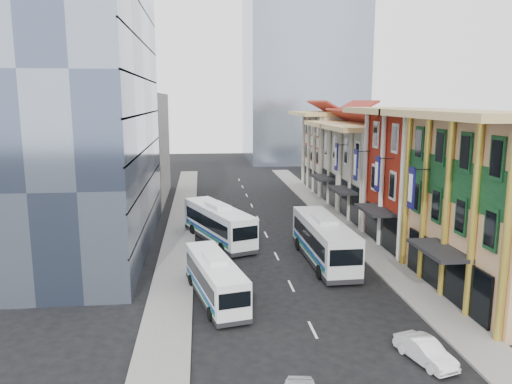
{
  "coord_description": "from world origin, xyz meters",
  "views": [
    {
      "loc": [
        -6.25,
        -25.51,
        13.14
      ],
      "look_at": [
        -1.4,
        18.38,
        5.0
      ],
      "focal_mm": 35.0,
      "sensor_mm": 36.0,
      "label": 1
    }
  ],
  "objects": [
    {
      "name": "sedan_right",
      "position": [
        4.88,
        -3.17,
        0.6
      ],
      "size": [
        2.23,
        3.84,
        1.2
      ],
      "primitive_type": "imported",
      "rotation": [
        0.0,
        0.0,
        0.28
      ],
      "color": "silver",
      "rests_on": "ground"
    },
    {
      "name": "office_tower",
      "position": [
        -17.0,
        19.0,
        15.0
      ],
      "size": [
        12.0,
        26.0,
        30.0
      ],
      "primitive_type": "cube",
      "color": "#434F6A",
      "rests_on": "ground"
    },
    {
      "name": "bus_left_far",
      "position": [
        -4.78,
        20.04,
        1.84
      ],
      "size": [
        6.66,
        11.69,
        3.69
      ],
      "primitive_type": null,
      "rotation": [
        0.0,
        0.0,
        0.37
      ],
      "color": "white",
      "rests_on": "ground"
    },
    {
      "name": "ground",
      "position": [
        0.0,
        0.0,
        0.0
      ],
      "size": [
        200.0,
        200.0,
        0.0
      ],
      "primitive_type": "plane",
      "color": "black",
      "rests_on": "ground"
    },
    {
      "name": "bus_left_near",
      "position": [
        -5.5,
        6.15,
        1.52
      ],
      "size": [
        4.19,
        9.74,
        3.04
      ],
      "primitive_type": null,
      "rotation": [
        0.0,
        0.0,
        0.22
      ],
      "color": "white",
      "rests_on": "ground"
    },
    {
      "name": "shophouse_cream_near",
      "position": [
        14.0,
        26.5,
        5.0
      ],
      "size": [
        8.0,
        9.0,
        10.0
      ],
      "primitive_type": "cube",
      "color": "beige",
      "rests_on": "ground"
    },
    {
      "name": "shophouse_tan",
      "position": [
        14.0,
        5.0,
        6.0
      ],
      "size": [
        8.0,
        14.0,
        12.0
      ],
      "primitive_type": "cube",
      "color": "tan",
      "rests_on": "ground"
    },
    {
      "name": "sidewalk_right",
      "position": [
        8.5,
        22.0,
        0.07
      ],
      "size": [
        3.0,
        90.0,
        0.15
      ],
      "primitive_type": "cube",
      "color": "slate",
      "rests_on": "ground"
    },
    {
      "name": "shophouse_red",
      "position": [
        14.0,
        17.0,
        6.0
      ],
      "size": [
        8.0,
        10.0,
        12.0
      ],
      "primitive_type": "cube",
      "color": "#9D2411",
      "rests_on": "ground"
    },
    {
      "name": "shophouse_cream_far",
      "position": [
        14.0,
        46.0,
        5.5
      ],
      "size": [
        8.0,
        12.0,
        11.0
      ],
      "primitive_type": "cube",
      "color": "beige",
      "rests_on": "ground"
    },
    {
      "name": "bus_right",
      "position": [
        3.62,
        13.1,
        1.92
      ],
      "size": [
        3.06,
        12.02,
        3.84
      ],
      "primitive_type": null,
      "rotation": [
        0.0,
        0.0,
        0.02
      ],
      "color": "silver",
      "rests_on": "ground"
    },
    {
      "name": "shophouse_cream_mid",
      "position": [
        14.0,
        35.5,
        5.0
      ],
      "size": [
        8.0,
        9.0,
        10.0
      ],
      "primitive_type": "cube",
      "color": "beige",
      "rests_on": "ground"
    },
    {
      "name": "sidewalk_left",
      "position": [
        -8.5,
        22.0,
        0.07
      ],
      "size": [
        3.0,
        90.0,
        0.15
      ],
      "primitive_type": "cube",
      "color": "slate",
      "rests_on": "ground"
    },
    {
      "name": "office_block_far",
      "position": [
        -16.0,
        42.0,
        7.0
      ],
      "size": [
        10.0,
        18.0,
        14.0
      ],
      "primitive_type": "cube",
      "color": "gray",
      "rests_on": "ground"
    }
  ]
}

